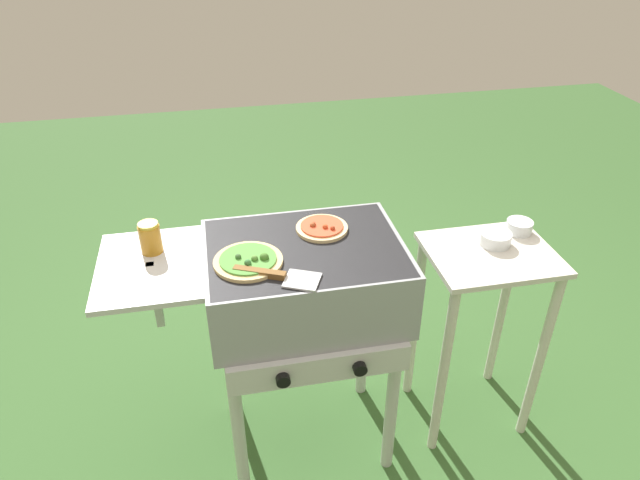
# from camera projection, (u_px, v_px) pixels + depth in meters

# --- Properties ---
(ground_plane) EXTENTS (8.00, 8.00, 0.00)m
(ground_plane) POSITION_uv_depth(u_px,v_px,m) (308.00, 434.00, 2.30)
(ground_plane) COLOR #38602D
(grill) EXTENTS (0.96, 0.53, 0.90)m
(grill) POSITION_uv_depth(u_px,v_px,m) (301.00, 285.00, 1.89)
(grill) COLOR gray
(grill) RESTS_ON ground_plane
(pizza_pepperoni) EXTENTS (0.17, 0.17, 0.03)m
(pizza_pepperoni) POSITION_uv_depth(u_px,v_px,m) (322.00, 228.00, 1.90)
(pizza_pepperoni) COLOR beige
(pizza_pepperoni) RESTS_ON grill
(pizza_veggie) EXTENTS (0.21, 0.21, 0.04)m
(pizza_veggie) POSITION_uv_depth(u_px,v_px,m) (249.00, 261.00, 1.73)
(pizza_veggie) COLOR #E0C17F
(pizza_veggie) RESTS_ON grill
(sauce_jar) EXTENTS (0.07, 0.07, 0.10)m
(sauce_jar) POSITION_uv_depth(u_px,v_px,m) (150.00, 238.00, 1.77)
(sauce_jar) COLOR #B77A1E
(sauce_jar) RESTS_ON grill
(spatula) EXTENTS (0.26, 0.16, 0.02)m
(spatula) POSITION_uv_depth(u_px,v_px,m) (277.00, 276.00, 1.67)
(spatula) COLOR #B7BABF
(spatula) RESTS_ON grill
(prep_table) EXTENTS (0.44, 0.36, 0.79)m
(prep_table) POSITION_uv_depth(u_px,v_px,m) (481.00, 304.00, 2.11)
(prep_table) COLOR beige
(prep_table) RESTS_ON ground_plane
(topping_bowl_near) EXTENTS (0.11, 0.11, 0.04)m
(topping_bowl_near) POSITION_uv_depth(u_px,v_px,m) (495.00, 239.00, 2.02)
(topping_bowl_near) COLOR silver
(topping_bowl_near) RESTS_ON prep_table
(topping_bowl_far) EXTENTS (0.10, 0.10, 0.04)m
(topping_bowl_far) POSITION_uv_depth(u_px,v_px,m) (519.00, 227.00, 2.08)
(topping_bowl_far) COLOR silver
(topping_bowl_far) RESTS_ON prep_table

